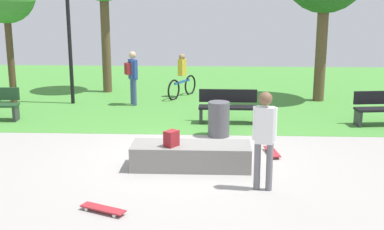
{
  "coord_description": "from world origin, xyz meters",
  "views": [
    {
      "loc": [
        0.58,
        -10.62,
        3.51
      ],
      "look_at": [
        0.11,
        -0.26,
        1.0
      ],
      "focal_mm": 47.52,
      "sensor_mm": 36.0,
      "label": 1
    }
  ],
  "objects": [
    {
      "name": "cyclist_on_bicycle",
      "position": [
        -0.54,
        6.52,
        0.63
      ],
      "size": [
        0.89,
        1.65,
        1.52
      ],
      "color": "black",
      "rests_on": "ground_plane"
    },
    {
      "name": "skater_performing_trick",
      "position": [
        1.47,
        -1.86,
        1.08
      ],
      "size": [
        0.42,
        0.26,
        1.82
      ],
      "color": "slate",
      "rests_on": "ground_plane"
    },
    {
      "name": "skateboard_spare",
      "position": [
        1.87,
        0.23,
        0.06
      ],
      "size": [
        0.31,
        0.82,
        0.08
      ],
      "color": "#A5262D",
      "rests_on": "ground_plane"
    },
    {
      "name": "pedestrian_with_backpack",
      "position": [
        -2.03,
        5.15,
        1.03
      ],
      "size": [
        0.44,
        0.42,
        1.72
      ],
      "color": "#3F5184",
      "rests_on": "ground_plane"
    },
    {
      "name": "skateboard_by_ledge",
      "position": [
        -1.23,
        -2.98,
        0.06
      ],
      "size": [
        0.81,
        0.51,
        0.08
      ],
      "color": "#A5262D",
      "rests_on": "ground_plane"
    },
    {
      "name": "ground_plane",
      "position": [
        0.0,
        0.0,
        0.0
      ],
      "size": [
        28.0,
        28.0,
        0.0
      ],
      "primitive_type": "plane",
      "color": "#9E9993"
    },
    {
      "name": "grass_lawn",
      "position": [
        0.0,
        7.87,
        0.0
      ],
      "size": [
        26.6,
        12.27,
        0.01
      ],
      "primitive_type": "cube",
      "color": "#478C38",
      "rests_on": "ground_plane"
    },
    {
      "name": "park_bench_far_right",
      "position": [
        0.95,
        3.02,
        0.48
      ],
      "size": [
        1.6,
        0.49,
        0.91
      ],
      "color": "black",
      "rests_on": "ground_plane"
    },
    {
      "name": "park_bench_center_lawn",
      "position": [
        5.16,
        2.98,
        0.48
      ],
      "size": [
        1.65,
        0.67,
        0.91
      ],
      "color": "black",
      "rests_on": "ground_plane"
    },
    {
      "name": "concrete_ledge",
      "position": [
        0.11,
        -0.73,
        0.25
      ],
      "size": [
        2.43,
        0.83,
        0.5
      ],
      "primitive_type": "cube",
      "color": "gray",
      "rests_on": "ground_plane"
    },
    {
      "name": "trash_bin",
      "position": [
        0.69,
        1.66,
        0.44
      ],
      "size": [
        0.53,
        0.53,
        0.88
      ],
      "primitive_type": "cylinder",
      "color": "#4C4C51",
      "rests_on": "ground_plane"
    },
    {
      "name": "lamp_post",
      "position": [
        -4.02,
        5.31,
        2.86
      ],
      "size": [
        0.28,
        0.28,
        4.79
      ],
      "color": "black",
      "rests_on": "ground_plane"
    },
    {
      "name": "backpack_on_ledge",
      "position": [
        -0.28,
        -0.87,
        0.66
      ],
      "size": [
        0.33,
        0.34,
        0.32
      ],
      "primitive_type": "cube",
      "rotation": [
        0.0,
        0.0,
        0.95
      ],
      "color": "maroon",
      "rests_on": "concrete_ledge"
    }
  ]
}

